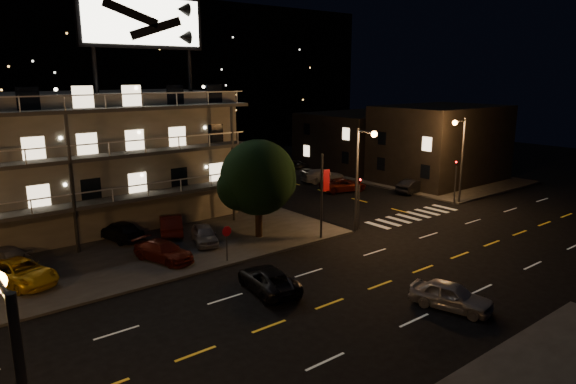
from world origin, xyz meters
TOP-DOWN VIEW (x-y plane):
  - ground at (0.00, 0.00)m, footprint 140.00×140.00m
  - curb_nw at (-14.00, 20.00)m, footprint 44.00×24.00m
  - curb_ne at (30.00, 20.00)m, footprint 16.00×24.00m
  - motel at (-9.94, 23.88)m, footprint 28.00×13.80m
  - side_bldg_front at (29.99, 16.00)m, footprint 14.06×10.00m
  - side_bldg_back at (29.99, 28.00)m, footprint 14.06×12.00m
  - streetlight_nc at (8.50, 7.94)m, footprint 0.44×1.92m
  - streetlight_ne at (22.14, 8.30)m, footprint 1.92×0.44m
  - signal_nw at (9.00, 8.50)m, footprint 0.20×0.27m
  - signal_ne at (22.00, 8.50)m, footprint 0.27×0.20m
  - banner_north at (5.09, 8.40)m, footprint 0.83×0.16m
  - stop_sign at (-3.00, 8.57)m, footprint 0.91×0.11m
  - tree at (1.55, 11.53)m, footprint 5.74×5.53m
  - lot_car_2 at (-14.22, 12.81)m, footprint 3.74×5.44m
  - lot_car_3 at (-6.17, 11.19)m, footprint 3.06×4.73m
  - lot_car_4 at (-2.36, 12.63)m, footprint 2.70×4.07m
  - lot_car_7 at (-14.44, 16.50)m, footprint 3.11×4.72m
  - lot_car_8 at (-6.82, 17.07)m, footprint 2.62×4.56m
  - lot_car_9 at (-3.24, 16.16)m, footprint 3.22×4.77m
  - side_car_0 at (22.69, 13.86)m, footprint 4.43×1.95m
  - side_car_1 at (17.56, 18.81)m, footprint 5.33×3.43m
  - side_car_2 at (19.09, 23.55)m, footprint 5.44×3.42m
  - side_car_3 at (21.96, 31.70)m, footprint 3.85×2.48m
  - road_car_east at (2.55, -4.33)m, footprint 2.76×4.50m
  - road_car_west at (-3.51, 3.46)m, footprint 2.98×5.06m

SIDE VIEW (x-z plane):
  - ground at x=0.00m, z-range 0.00..0.00m
  - curb_nw at x=-14.00m, z-range 0.00..0.15m
  - curb_ne at x=30.00m, z-range 0.00..0.15m
  - side_car_3 at x=21.96m, z-range 0.00..1.22m
  - road_car_west at x=-3.51m, z-range 0.00..1.32m
  - side_car_1 at x=17.56m, z-range 0.00..1.37m
  - side_car_0 at x=22.69m, z-range 0.00..1.41m
  - road_car_east at x=2.55m, z-range 0.00..1.43m
  - side_car_2 at x=19.09m, z-range 0.00..1.47m
  - lot_car_7 at x=-14.44m, z-range 0.15..1.42m
  - lot_car_3 at x=-6.17m, z-range 0.15..1.43m
  - lot_car_4 at x=-2.36m, z-range 0.15..1.44m
  - lot_car_2 at x=-14.22m, z-range 0.15..1.53m
  - lot_car_8 at x=-6.82m, z-range 0.15..1.61m
  - lot_car_9 at x=-3.24m, z-range 0.15..1.64m
  - stop_sign at x=-3.00m, z-range 0.41..3.01m
  - signal_nw at x=9.00m, z-range 0.27..4.87m
  - signal_ne at x=22.00m, z-range 0.27..4.87m
  - banner_north at x=5.09m, z-range 0.23..6.63m
  - side_bldg_back at x=29.99m, z-range 0.00..7.00m
  - side_bldg_front at x=29.99m, z-range 0.00..8.50m
  - tree at x=1.55m, z-range 0.83..8.06m
  - streetlight_nc at x=8.50m, z-range 0.96..8.96m
  - streetlight_ne at x=22.14m, z-range 0.96..8.96m
  - motel at x=-9.94m, z-range -3.71..14.39m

